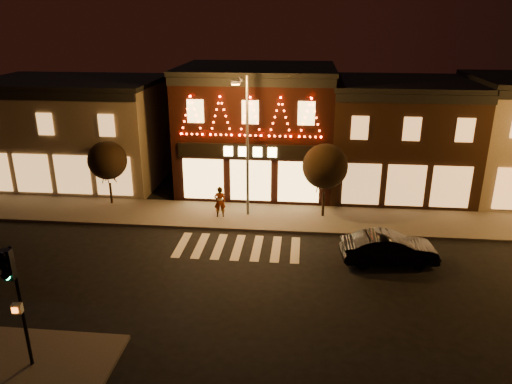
% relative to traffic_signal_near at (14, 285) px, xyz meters
% --- Properties ---
extents(ground, '(120.00, 120.00, 0.00)m').
position_rel_traffic_signal_near_xyz_m(ground, '(5.83, 6.04, -3.33)').
color(ground, black).
rests_on(ground, ground).
extents(sidewalk_far, '(44.00, 4.00, 0.15)m').
position_rel_traffic_signal_near_xyz_m(sidewalk_far, '(7.83, 14.04, -3.26)').
color(sidewalk_far, '#47423D').
rests_on(sidewalk_far, ground).
extents(building_left, '(12.20, 8.28, 7.30)m').
position_rel_traffic_signal_near_xyz_m(building_left, '(-7.17, 20.03, 0.33)').
color(building_left, '#6C624D').
rests_on(building_left, ground).
extents(building_pulp, '(10.20, 8.34, 8.30)m').
position_rel_traffic_signal_near_xyz_m(building_pulp, '(5.83, 20.02, 0.83)').
color(building_pulp, black).
rests_on(building_pulp, ground).
extents(building_right_a, '(9.20, 8.28, 7.50)m').
position_rel_traffic_signal_near_xyz_m(building_right_a, '(15.33, 20.03, 0.43)').
color(building_right_a, '#372013').
rests_on(building_right_a, ground).
extents(traffic_signal_near, '(0.35, 0.47, 4.51)m').
position_rel_traffic_signal_near_xyz_m(traffic_signal_near, '(0.00, 0.00, 0.00)').
color(traffic_signal_near, black).
rests_on(traffic_signal_near, sidewalk_near).
extents(streetlamp_mid, '(0.78, 1.87, 8.20)m').
position_rel_traffic_signal_near_xyz_m(streetlamp_mid, '(5.80, 14.01, 1.63)').
color(streetlamp_mid, '#59595E').
rests_on(streetlamp_mid, sidewalk_far).
extents(tree_left, '(2.41, 2.41, 4.03)m').
position_rel_traffic_signal_near_xyz_m(tree_left, '(-3.02, 15.23, -0.36)').
color(tree_left, black).
rests_on(tree_left, sidewalk_far).
extents(tree_right, '(2.63, 2.63, 4.40)m').
position_rel_traffic_signal_near_xyz_m(tree_right, '(10.35, 14.47, -0.10)').
color(tree_right, black).
rests_on(tree_right, sidewalk_far).
extents(dark_sedan, '(4.76, 2.07, 1.52)m').
position_rel_traffic_signal_near_xyz_m(dark_sedan, '(13.40, 9.15, -2.57)').
color(dark_sedan, black).
rests_on(dark_sedan, ground).
extents(pedestrian, '(0.75, 0.56, 1.88)m').
position_rel_traffic_signal_near_xyz_m(pedestrian, '(4.26, 13.70, -2.24)').
color(pedestrian, gray).
rests_on(pedestrian, sidewalk_far).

